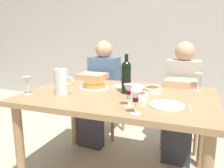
{
  "coord_description": "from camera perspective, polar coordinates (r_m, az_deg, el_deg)",
  "views": [
    {
      "loc": [
        0.57,
        -1.69,
        1.23
      ],
      "look_at": [
        -0.04,
        -0.05,
        0.85
      ],
      "focal_mm": 36.49,
      "sensor_mm": 36.0,
      "label": 1
    }
  ],
  "objects": [
    {
      "name": "diner_right",
      "position": [
        2.41,
        16.96,
        -2.97
      ],
      "size": [
        0.34,
        0.5,
        1.16
      ],
      "rotation": [
        0.0,
        0.0,
        3.13
      ],
      "color": "#B7B2A8",
      "rests_on": "ground"
    },
    {
      "name": "olive_bowl",
      "position": [
        1.91,
        10.1,
        -1.29
      ],
      "size": [
        0.16,
        0.16,
        0.05
      ],
      "color": "silver",
      "rests_on": "dining_table"
    },
    {
      "name": "dinner_plate_left_setting",
      "position": [
        1.57,
        13.5,
        -5.2
      ],
      "size": [
        0.24,
        0.24,
        0.01
      ],
      "primitive_type": "cylinder",
      "color": "silver",
      "rests_on": "dining_table"
    },
    {
      "name": "wine_glass_spare",
      "position": [
        1.37,
        5.93,
        -3.47
      ],
      "size": [
        0.06,
        0.06,
        0.14
      ],
      "color": "silver",
      "rests_on": "dining_table"
    },
    {
      "name": "chair_left",
      "position": [
        2.87,
        -0.91,
        -2.5
      ],
      "size": [
        0.43,
        0.43,
        0.87
      ],
      "rotation": [
        0.0,
        0.0,
        3.07
      ],
      "color": "#9E7A51",
      "rests_on": "ground"
    },
    {
      "name": "chair_right",
      "position": [
        2.67,
        17.19,
        -4.18
      ],
      "size": [
        0.4,
        0.4,
        0.87
      ],
      "rotation": [
        0.0,
        0.0,
        3.13
      ],
      "color": "#9E7A51",
      "rests_on": "ground"
    },
    {
      "name": "baked_tart",
      "position": [
        2.03,
        -4.53,
        -0.29
      ],
      "size": [
        0.26,
        0.26,
        0.06
      ],
      "color": "silver",
      "rests_on": "dining_table"
    },
    {
      "name": "dinner_plate_right_setting",
      "position": [
        2.06,
        4.41,
        -0.71
      ],
      "size": [
        0.26,
        0.26,
        0.01
      ],
      "primitive_type": "cylinder",
      "color": "silver",
      "rests_on": "dining_table"
    },
    {
      "name": "fork_left_setting",
      "position": [
        1.6,
        8.13,
        -4.84
      ],
      "size": [
        0.04,
        0.16,
        0.0
      ],
      "primitive_type": "cube",
      "rotation": [
        0.0,
        0.0,
        1.71
      ],
      "color": "silver",
      "rests_on": "dining_table"
    },
    {
      "name": "water_pitcher",
      "position": [
        1.85,
        -12.54,
        0.17
      ],
      "size": [
        0.16,
        0.11,
        0.21
      ],
      "color": "silver",
      "rests_on": "dining_table"
    },
    {
      "name": "back_wall",
      "position": [
        3.95,
        12.6,
        14.5
      ],
      "size": [
        8.0,
        0.1,
        2.8
      ],
      "primitive_type": "cube",
      "color": "#B2ADA3",
      "rests_on": "ground"
    },
    {
      "name": "knife_left_setting",
      "position": [
        1.56,
        18.97,
        -5.76
      ],
      "size": [
        0.03,
        0.18,
        0.0
      ],
      "primitive_type": "cube",
      "rotation": [
        0.0,
        0.0,
        1.67
      ],
      "color": "silver",
      "rests_on": "dining_table"
    },
    {
      "name": "wine_bottle",
      "position": [
        1.84,
        3.59,
        1.75
      ],
      "size": [
        0.08,
        0.08,
        0.32
      ],
      "color": "black",
      "rests_on": "dining_table"
    },
    {
      "name": "dining_table",
      "position": [
        1.87,
        1.75,
        -5.22
      ],
      "size": [
        1.5,
        1.0,
        0.76
      ],
      "color": "#9E7A51",
      "rests_on": "ground"
    },
    {
      "name": "diner_left",
      "position": [
        2.63,
        -3.07,
        -1.18
      ],
      "size": [
        0.36,
        0.52,
        1.16
      ],
      "rotation": [
        0.0,
        0.0,
        3.07
      ],
      "color": "#4C6B93",
      "rests_on": "ground"
    },
    {
      "name": "spoon_right_setting",
      "position": [
        2.11,
        0.49,
        -0.49
      ],
      "size": [
        0.02,
        0.16,
        0.0
      ],
      "primitive_type": "cube",
      "rotation": [
        0.0,
        0.0,
        1.6
      ],
      "color": "silver",
      "rests_on": "dining_table"
    },
    {
      "name": "knife_right_setting",
      "position": [
        2.03,
        8.48,
        -1.14
      ],
      "size": [
        0.02,
        0.18,
        0.0
      ],
      "primitive_type": "cube",
      "rotation": [
        0.0,
        0.0,
        1.53
      ],
      "color": "silver",
      "rests_on": "dining_table"
    },
    {
      "name": "wine_glass_left_diner",
      "position": [
        2.06,
        20.81,
        1.39
      ],
      "size": [
        0.07,
        0.07,
        0.15
      ],
      "color": "silver",
      "rests_on": "dining_table"
    },
    {
      "name": "wine_glass_right_diner",
      "position": [
        1.51,
        4.13,
        -1.66
      ],
      "size": [
        0.07,
        0.07,
        0.15
      ],
      "color": "silver",
      "rests_on": "dining_table"
    },
    {
      "name": "wine_glass_centre",
      "position": [
        1.92,
        -20.53,
        0.51
      ],
      "size": [
        0.06,
        0.06,
        0.14
      ],
      "color": "silver",
      "rests_on": "dining_table"
    },
    {
      "name": "salad_bowl",
      "position": [
        1.71,
        6.56,
        -2.81
      ],
      "size": [
        0.15,
        0.15,
        0.05
      ],
      "color": "white",
      "rests_on": "dining_table"
    }
  ]
}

